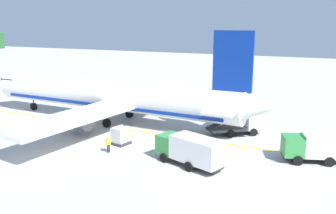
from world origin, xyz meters
The scene contains 10 objects.
airliner_foreground centered at (14.12, 19.65, 3.39)m, with size 34.68×41.67×11.90m.
service_truck_fuel centered at (16.18, 2.80, 1.18)m, with size 5.41×6.17×2.63m.
service_truck_baggage centered at (4.46, 4.85, 1.56)m, with size 4.23×7.03×2.79m.
service_truck_catering centered at (10.37, -5.49, 1.50)m, with size 4.08×6.51×2.66m.
cargo_container_near centered at (6.81, 13.80, 0.92)m, with size 2.01×2.01×1.96m.
cargo_container_mid centered at (23.71, 9.22, 0.99)m, with size 2.17×2.17×2.09m.
crew_marshaller centered at (4.12, 13.47, 0.99)m, with size 0.58×0.39×1.69m.
crew_loader_left centered at (23.95, 4.73, 1.02)m, with size 0.48×0.49×1.73m.
crew_loader_right centered at (9.19, 24.31, 1.03)m, with size 0.54×0.44×1.74m.
apron_guide_line centered at (11.70, 15.22, 0.01)m, with size 0.30×60.00×0.01m, color yellow.
Camera 1 is at (-24.21, -6.50, 12.66)m, focal length 38.57 mm.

